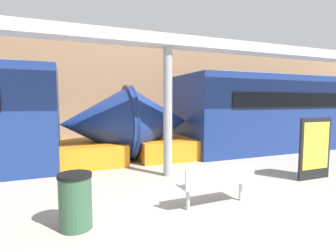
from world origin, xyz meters
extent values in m
plane|color=#A8A093|center=(0.00, 0.00, 0.00)|extent=(60.00, 60.00, 0.00)
cube|color=#937051|center=(0.00, 10.30, 2.50)|extent=(56.00, 0.20, 5.00)
cube|color=navy|center=(8.67, 5.74, 1.55)|extent=(14.50, 2.90, 3.10)
cone|color=navy|center=(0.25, 5.74, 1.32)|extent=(2.36, 2.63, 2.63)
cube|color=orange|center=(0.47, 5.74, 0.35)|extent=(2.12, 2.46, 0.70)
cube|color=gray|center=(8.67, 5.74, 3.15)|extent=(13.05, 1.74, 0.10)
cone|color=navy|center=(-1.91, 5.74, 1.32)|extent=(2.36, 2.63, 2.63)
cube|color=orange|center=(-2.13, 5.74, 0.35)|extent=(2.12, 2.46, 0.70)
cube|color=#ADB2B7|center=(-0.18, 0.99, 0.46)|extent=(1.56, 0.48, 0.04)
cube|color=#ADB2B7|center=(-0.17, 0.79, 0.65)|extent=(1.55, 0.08, 0.35)
cylinder|color=#ADB2B7|center=(-0.79, 0.97, 0.22)|extent=(0.07, 0.07, 0.44)
cylinder|color=#ADB2B7|center=(0.44, 1.00, 0.22)|extent=(0.07, 0.07, 0.44)
cylinder|color=#2D5138|center=(-2.80, 0.98, 0.42)|extent=(0.51, 0.51, 0.85)
cylinder|color=black|center=(-2.80, 0.98, 0.88)|extent=(0.54, 0.54, 0.06)
cube|color=black|center=(3.20, 1.54, 0.82)|extent=(1.06, 0.06, 1.64)
cube|color=gold|center=(3.20, 1.50, 0.90)|extent=(0.90, 0.01, 1.24)
cylinder|color=gray|center=(-0.29, 3.28, 1.76)|extent=(0.24, 0.24, 3.52)
cube|color=#B7B7BC|center=(-0.29, 3.28, 3.66)|extent=(28.00, 0.60, 0.28)
camera|label=1|loc=(-2.92, -3.37, 2.05)|focal=28.00mm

